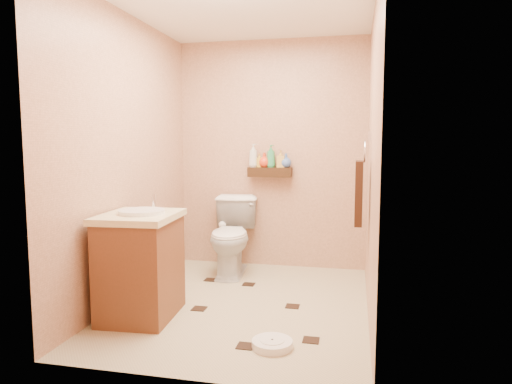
# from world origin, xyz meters

# --- Properties ---
(ground) EXTENTS (2.50, 2.50, 0.00)m
(ground) POSITION_xyz_m (0.00, 0.00, 0.00)
(ground) COLOR #BCB18A
(ground) RESTS_ON ground
(wall_back) EXTENTS (2.00, 0.04, 2.40)m
(wall_back) POSITION_xyz_m (0.00, 1.25, 1.20)
(wall_back) COLOR tan
(wall_back) RESTS_ON ground
(wall_front) EXTENTS (2.00, 0.04, 2.40)m
(wall_front) POSITION_xyz_m (0.00, -1.25, 1.20)
(wall_front) COLOR tan
(wall_front) RESTS_ON ground
(wall_left) EXTENTS (0.04, 2.50, 2.40)m
(wall_left) POSITION_xyz_m (-1.00, 0.00, 1.20)
(wall_left) COLOR tan
(wall_left) RESTS_ON ground
(wall_right) EXTENTS (0.04, 2.50, 2.40)m
(wall_right) POSITION_xyz_m (1.00, 0.00, 1.20)
(wall_right) COLOR tan
(wall_right) RESTS_ON ground
(ceiling) EXTENTS (2.00, 2.50, 0.02)m
(ceiling) POSITION_xyz_m (0.00, 0.00, 2.40)
(ceiling) COLOR white
(ceiling) RESTS_ON wall_back
(wall_shelf) EXTENTS (0.46, 0.14, 0.10)m
(wall_shelf) POSITION_xyz_m (0.00, 1.17, 1.02)
(wall_shelf) COLOR black
(wall_shelf) RESTS_ON wall_back
(floor_accents) EXTENTS (1.20, 1.45, 0.01)m
(floor_accents) POSITION_xyz_m (0.06, -0.07, 0.00)
(floor_accents) COLOR black
(floor_accents) RESTS_ON ground
(toilet) EXTENTS (0.51, 0.80, 0.77)m
(toilet) POSITION_xyz_m (-0.33, 0.83, 0.39)
(toilet) COLOR white
(toilet) RESTS_ON ground
(vanity) EXTENTS (0.58, 0.69, 0.92)m
(vanity) POSITION_xyz_m (-0.70, -0.42, 0.41)
(vanity) COLOR brown
(vanity) RESTS_ON ground
(bathroom_scale) EXTENTS (0.27, 0.27, 0.05)m
(bathroom_scale) POSITION_xyz_m (0.38, -0.75, 0.03)
(bathroom_scale) COLOR white
(bathroom_scale) RESTS_ON ground
(toilet_brush) EXTENTS (0.11, 0.11, 0.50)m
(toilet_brush) POSITION_xyz_m (-0.49, 1.04, 0.18)
(toilet_brush) COLOR #196767
(toilet_brush) RESTS_ON ground
(towel_ring) EXTENTS (0.12, 0.30, 0.76)m
(towel_ring) POSITION_xyz_m (0.91, 0.25, 0.95)
(towel_ring) COLOR silver
(towel_ring) RESTS_ON wall_right
(toilet_paper) EXTENTS (0.12, 0.11, 0.12)m
(toilet_paper) POSITION_xyz_m (-0.94, 0.65, 0.60)
(toilet_paper) COLOR white
(toilet_paper) RESTS_ON wall_left
(bottle_a) EXTENTS (0.13, 0.13, 0.25)m
(bottle_a) POSITION_xyz_m (-0.18, 1.17, 1.19)
(bottle_a) COLOR silver
(bottle_a) RESTS_ON wall_shelf
(bottle_b) EXTENTS (0.09, 0.09, 0.15)m
(bottle_b) POSITION_xyz_m (-0.11, 1.17, 1.14)
(bottle_b) COLOR gold
(bottle_b) RESTS_ON wall_shelf
(bottle_c) EXTENTS (0.17, 0.17, 0.16)m
(bottle_c) POSITION_xyz_m (-0.06, 1.17, 1.15)
(bottle_c) COLOR red
(bottle_c) RESTS_ON wall_shelf
(bottle_d) EXTENTS (0.13, 0.13, 0.24)m
(bottle_d) POSITION_xyz_m (0.01, 1.17, 1.19)
(bottle_d) COLOR #309159
(bottle_d) RESTS_ON wall_shelf
(bottle_e) EXTENTS (0.09, 0.09, 0.18)m
(bottle_e) POSITION_xyz_m (0.11, 1.17, 1.16)
(bottle_e) COLOR gold
(bottle_e) RESTS_ON wall_shelf
(bottle_f) EXTENTS (0.15, 0.15, 0.15)m
(bottle_f) POSITION_xyz_m (0.17, 1.17, 1.14)
(bottle_f) COLOR #4364A9
(bottle_f) RESTS_ON wall_shelf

